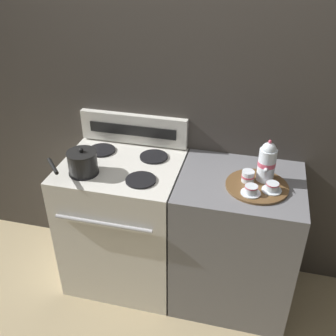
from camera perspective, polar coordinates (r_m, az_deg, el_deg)
The scene contains 11 objects.
ground_plane at distance 2.92m, azimuth 1.27°, elevation -16.06°, with size 6.00×6.00×0.00m, color tan.
wall_back at distance 2.53m, azimuth 3.23°, elevation 6.72°, with size 6.00×0.05×2.20m.
stove at distance 2.68m, azimuth -6.35°, elevation -7.94°, with size 0.73×0.64×0.93m.
control_panel at distance 2.60m, azimuth -5.02°, elevation 5.68°, with size 0.72×0.05×0.20m.
side_counter at distance 2.57m, azimuth 9.64°, elevation -10.42°, with size 0.72×0.61×0.92m.
saucepan at distance 2.34m, azimuth -12.38°, elevation 0.88°, with size 0.28×0.27×0.16m.
serving_tray at distance 2.25m, azimuth 12.77°, elevation -2.56°, with size 0.35×0.35×0.01m.
teapot at distance 2.25m, azimuth 14.18°, elevation 0.91°, with size 0.10×0.16×0.25m.
teacup_left at distance 2.21m, azimuth 14.88°, elevation -2.67°, with size 0.11×0.11×0.05m.
teacup_right at distance 2.16m, azimuth 11.96°, elevation -3.11°, with size 0.11×0.11×0.05m.
creamer_jug at distance 2.26m, azimuth 11.51°, elevation -1.16°, with size 0.07×0.07×0.07m.
Camera 1 is at (0.41, -1.92, 2.16)m, focal length 42.00 mm.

